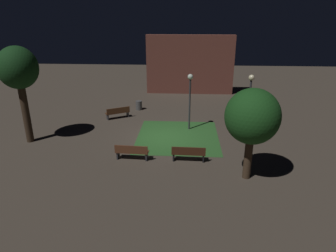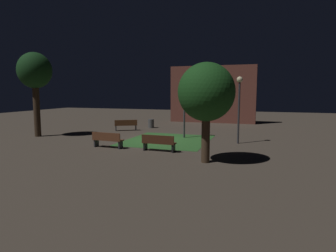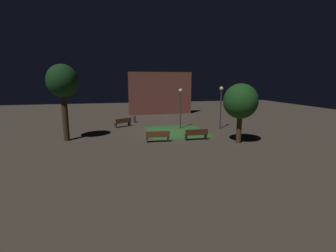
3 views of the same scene
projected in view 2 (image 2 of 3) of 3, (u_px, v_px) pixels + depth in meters
ground_plane at (154, 140)px, 18.73m from camera, size 60.00×60.00×0.00m
grass_lawn at (167, 140)px, 18.61m from camera, size 5.22×5.77×0.01m
bench_front_left at (107, 139)px, 16.08m from camera, size 1.82×0.58×0.88m
bench_by_lamp at (159, 142)px, 15.11m from camera, size 1.81×0.53×0.88m
bench_near_trees at (126, 125)px, 23.19m from camera, size 1.79×1.33×0.88m
tree_tall_center at (206, 93)px, 12.48m from camera, size 2.49×2.49×4.41m
tree_left_canopy at (35, 72)px, 19.74m from camera, size 2.28×2.28×5.82m
lamp_post_plaza_east at (239, 98)px, 17.18m from camera, size 0.36×0.36×4.03m
lamp_post_plaza_west at (184, 99)px, 19.38m from camera, size 0.36×0.36×3.83m
trash_bin at (151, 124)px, 24.99m from camera, size 0.52×0.52×0.76m
building_wall_backdrop at (212, 94)px, 29.02m from camera, size 8.57×0.80×5.70m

